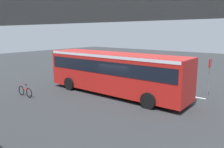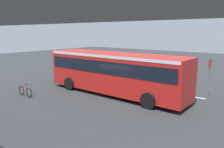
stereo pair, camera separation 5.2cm
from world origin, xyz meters
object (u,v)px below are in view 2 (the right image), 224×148
Objects in this scene: bicycle_red at (25,91)px; pedestrian at (75,69)px; city_bus at (114,70)px; traffic_sign at (209,72)px.

pedestrian is (2.47, -7.22, 0.51)m from bicycle_red.
traffic_sign is at bearing -147.23° from city_bus.
bicycle_red is at bearing 108.89° from pedestrian.
traffic_sign is (-10.64, -8.35, 1.52)m from bicycle_red.
city_bus is at bearing 32.77° from traffic_sign.
city_bus reaches higher than bicycle_red.
traffic_sign is at bearing -141.87° from bicycle_red.
pedestrian is (7.26, -2.63, -1.00)m from city_bus.
bicycle_red is (4.79, 4.59, -1.51)m from city_bus.
traffic_sign reaches higher than bicycle_red.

